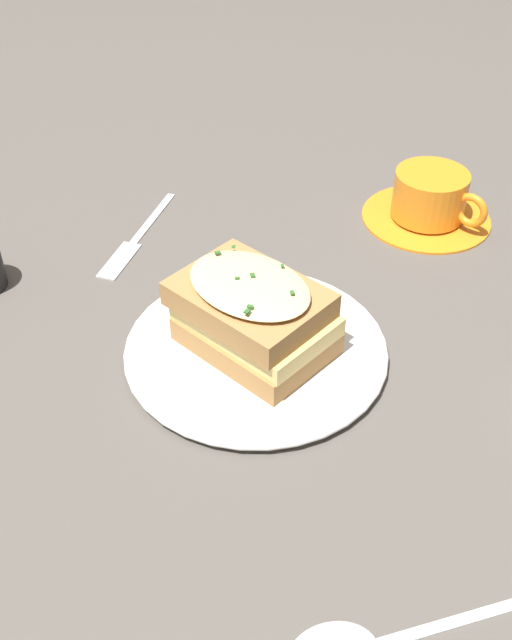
% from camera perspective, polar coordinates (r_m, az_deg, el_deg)
% --- Properties ---
extents(ground_plane, '(2.40, 2.40, 0.00)m').
position_cam_1_polar(ground_plane, '(0.70, -1.26, -3.26)').
color(ground_plane, '#514C47').
extents(dinner_plate, '(0.25, 0.25, 0.01)m').
position_cam_1_polar(dinner_plate, '(0.71, -0.00, -2.26)').
color(dinner_plate, white).
rests_on(dinner_plate, ground_plane).
extents(sandwich, '(0.17, 0.16, 0.08)m').
position_cam_1_polar(sandwich, '(0.68, -0.22, 0.43)').
color(sandwich, '#A37542').
rests_on(sandwich, dinner_plate).
extents(teacup_with_saucer, '(0.15, 0.15, 0.06)m').
position_cam_1_polar(teacup_with_saucer, '(0.91, 13.11, 8.90)').
color(teacup_with_saucer, orange).
rests_on(teacup_with_saucer, ground_plane).
extents(fork, '(0.09, 0.18, 0.00)m').
position_cam_1_polar(fork, '(0.87, -9.39, 5.80)').
color(fork, silver).
rests_on(fork, ground_plane).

